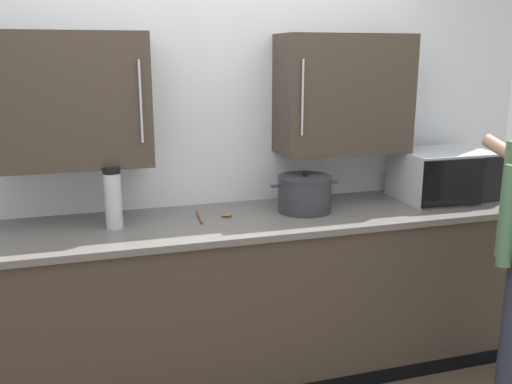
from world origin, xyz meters
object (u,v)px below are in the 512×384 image
thermos_flask (113,198)px  wooden_spoon (213,216)px  stock_pot (304,194)px  microwave_oven (440,175)px

thermos_flask → wooden_spoon: 0.55m
wooden_spoon → stock_pot: bearing=-2.7°
microwave_oven → stock_pot: bearing=-178.8°
wooden_spoon → microwave_oven: bearing=-0.3°
thermos_flask → wooden_spoon: size_ratio=1.37×
wooden_spoon → thermos_flask: bearing=-175.7°
stock_pot → wooden_spoon: 0.53m
thermos_flask → stock_pot: 1.04m
microwave_oven → wooden_spoon: size_ratio=2.33×
microwave_oven → thermos_flask: 1.93m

